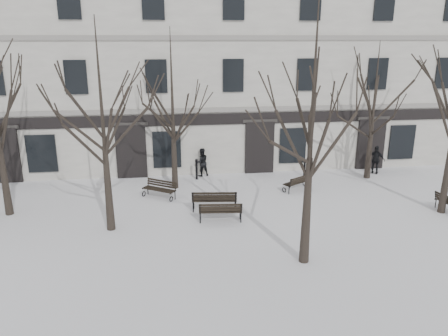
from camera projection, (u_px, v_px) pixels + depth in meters
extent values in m
plane|color=white|center=(212.00, 237.00, 16.67)|extent=(100.00, 100.00, 0.00)
cube|color=silver|center=(190.00, 67.00, 27.42)|extent=(40.00, 10.00, 11.00)
cube|color=gray|center=(196.00, 110.00, 23.20)|extent=(40.00, 0.12, 0.25)
cube|color=gray|center=(194.00, 38.00, 22.13)|extent=(40.00, 0.12, 0.25)
cube|color=black|center=(196.00, 120.00, 23.33)|extent=(40.00, 0.10, 0.60)
cube|color=black|center=(4.00, 156.00, 22.56)|extent=(1.60, 0.22, 2.90)
cube|color=black|center=(42.00, 153.00, 22.78)|extent=(1.50, 0.14, 2.00)
cube|color=black|center=(131.00, 152.00, 23.36)|extent=(1.60, 0.22, 2.90)
cube|color=#2D2B28|center=(130.00, 124.00, 22.89)|extent=(1.90, 0.08, 0.18)
cube|color=black|center=(167.00, 150.00, 23.59)|extent=(1.50, 0.14, 2.00)
cube|color=black|center=(259.00, 148.00, 24.22)|extent=(1.60, 0.22, 2.90)
cube|color=#2D2B28|center=(260.00, 121.00, 23.75)|extent=(1.90, 0.08, 0.18)
cube|color=black|center=(293.00, 146.00, 24.45)|extent=(1.50, 0.14, 2.00)
cube|color=black|center=(371.00, 144.00, 25.02)|extent=(1.60, 0.22, 2.90)
cube|color=#2D2B28|center=(373.00, 118.00, 24.55)|extent=(1.90, 0.08, 0.18)
cube|color=black|center=(402.00, 142.00, 25.25)|extent=(1.50, 0.14, 2.00)
cube|color=black|center=(76.00, 77.00, 21.92)|extent=(1.10, 0.14, 1.70)
cube|color=black|center=(69.00, 1.00, 20.88)|extent=(1.10, 0.14, 1.70)
cube|color=black|center=(156.00, 76.00, 22.41)|extent=(1.10, 0.14, 1.70)
cube|color=black|center=(153.00, 2.00, 21.37)|extent=(1.10, 0.14, 1.70)
cube|color=black|center=(233.00, 75.00, 22.90)|extent=(1.10, 0.14, 1.70)
cube|color=black|center=(234.00, 2.00, 21.87)|extent=(1.10, 0.14, 1.70)
cube|color=black|center=(307.00, 75.00, 23.40)|extent=(1.10, 0.14, 1.70)
cube|color=black|center=(311.00, 3.00, 22.36)|extent=(1.10, 0.14, 1.70)
cube|color=black|center=(377.00, 74.00, 23.89)|extent=(1.10, 0.14, 1.70)
cube|color=black|center=(384.00, 4.00, 22.85)|extent=(1.10, 0.14, 1.70)
cube|color=black|center=(445.00, 73.00, 24.38)|extent=(1.10, 0.14, 1.70)
cone|color=black|center=(108.00, 189.00, 16.89)|extent=(0.34, 0.34, 3.40)
cone|color=black|center=(307.00, 212.00, 14.36)|extent=(0.34, 0.34, 3.66)
cone|color=black|center=(447.00, 175.00, 18.58)|extent=(0.34, 0.34, 3.37)
cone|color=black|center=(5.00, 179.00, 18.39)|extent=(0.34, 0.34, 3.16)
cone|color=black|center=(174.00, 156.00, 21.69)|extent=(0.34, 0.34, 3.28)
cone|color=black|center=(369.00, 151.00, 23.29)|extent=(0.34, 0.34, 3.01)
torus|color=black|center=(235.00, 205.00, 19.41)|extent=(0.09, 0.32, 0.31)
cylinder|color=black|center=(236.00, 207.00, 19.01)|extent=(0.05, 0.05, 0.49)
cube|color=black|center=(235.00, 200.00, 19.12)|extent=(0.12, 0.60, 0.05)
torus|color=black|center=(194.00, 206.00, 19.38)|extent=(0.09, 0.32, 0.31)
cylinder|color=black|center=(193.00, 207.00, 18.98)|extent=(0.05, 0.05, 0.49)
cube|color=black|center=(193.00, 200.00, 19.09)|extent=(0.12, 0.60, 0.05)
cube|color=black|center=(214.00, 198.00, 19.33)|extent=(1.95, 0.32, 0.04)
cube|color=black|center=(214.00, 199.00, 19.18)|extent=(1.95, 0.32, 0.04)
cube|color=black|center=(214.00, 200.00, 19.04)|extent=(1.95, 0.32, 0.04)
cube|color=black|center=(214.00, 201.00, 18.89)|extent=(1.95, 0.32, 0.04)
cube|color=black|center=(214.00, 199.00, 18.81)|extent=(1.95, 0.26, 0.10)
cube|color=black|center=(214.00, 196.00, 18.75)|extent=(1.95, 0.26, 0.10)
cube|color=black|center=(214.00, 193.00, 18.69)|extent=(1.95, 0.26, 0.10)
cylinder|color=black|center=(236.00, 198.00, 18.79)|extent=(0.06, 0.16, 0.54)
cylinder|color=black|center=(193.00, 198.00, 18.76)|extent=(0.06, 0.16, 0.54)
torus|color=black|center=(240.00, 216.00, 18.30)|extent=(0.08, 0.29, 0.29)
cylinder|color=black|center=(241.00, 218.00, 17.94)|extent=(0.05, 0.05, 0.44)
cube|color=black|center=(241.00, 211.00, 18.04)|extent=(0.10, 0.54, 0.05)
torus|color=black|center=(200.00, 217.00, 18.24)|extent=(0.08, 0.29, 0.29)
cylinder|color=black|center=(200.00, 218.00, 17.88)|extent=(0.05, 0.05, 0.44)
cube|color=black|center=(200.00, 211.00, 17.98)|extent=(0.10, 0.54, 0.05)
cube|color=black|center=(220.00, 209.00, 18.21)|extent=(1.77, 0.25, 0.03)
cube|color=black|center=(220.00, 210.00, 18.08)|extent=(1.77, 0.25, 0.03)
cube|color=black|center=(220.00, 211.00, 17.95)|extent=(1.77, 0.25, 0.03)
cube|color=black|center=(221.00, 213.00, 17.82)|extent=(1.77, 0.25, 0.03)
cube|color=black|center=(221.00, 210.00, 17.74)|extent=(1.77, 0.20, 0.09)
cube|color=black|center=(221.00, 207.00, 17.69)|extent=(1.77, 0.20, 0.09)
cube|color=black|center=(221.00, 205.00, 17.63)|extent=(1.77, 0.20, 0.09)
cylinder|color=black|center=(241.00, 209.00, 17.74)|extent=(0.05, 0.14, 0.49)
cylinder|color=black|center=(200.00, 209.00, 17.68)|extent=(0.05, 0.14, 0.49)
torus|color=black|center=(144.00, 194.00, 20.91)|extent=(0.19, 0.25, 0.27)
cylinder|color=black|center=(148.00, 190.00, 21.17)|extent=(0.05, 0.05, 0.41)
cube|color=black|center=(146.00, 187.00, 20.97)|extent=(0.32, 0.44, 0.05)
torus|color=black|center=(171.00, 199.00, 20.23)|extent=(0.19, 0.25, 0.27)
cylinder|color=black|center=(175.00, 195.00, 20.49)|extent=(0.05, 0.05, 0.41)
cube|color=black|center=(173.00, 192.00, 20.29)|extent=(0.32, 0.44, 0.05)
cube|color=black|center=(157.00, 191.00, 20.45)|extent=(1.41, 1.00, 0.03)
cube|color=black|center=(158.00, 190.00, 20.56)|extent=(1.41, 1.00, 0.03)
cube|color=black|center=(160.00, 189.00, 20.67)|extent=(1.41, 1.00, 0.03)
cube|color=black|center=(161.00, 188.00, 20.78)|extent=(1.41, 1.00, 0.03)
cube|color=black|center=(162.00, 186.00, 20.78)|extent=(1.39, 0.95, 0.08)
cube|color=black|center=(162.00, 183.00, 20.76)|extent=(1.39, 0.95, 0.08)
cube|color=black|center=(162.00, 181.00, 20.75)|extent=(1.39, 0.95, 0.08)
cylinder|color=black|center=(148.00, 182.00, 21.12)|extent=(0.10, 0.13, 0.46)
cylinder|color=black|center=(176.00, 187.00, 20.44)|extent=(0.10, 0.13, 0.46)
torus|color=black|center=(305.00, 184.00, 22.35)|extent=(0.17, 0.24, 0.26)
cylinder|color=black|center=(310.00, 184.00, 22.09)|extent=(0.04, 0.04, 0.40)
cube|color=black|center=(307.00, 179.00, 22.15)|extent=(0.30, 0.44, 0.04)
torus|color=black|center=(284.00, 190.00, 21.44)|extent=(0.17, 0.24, 0.26)
cylinder|color=black|center=(289.00, 190.00, 21.18)|extent=(0.04, 0.04, 0.40)
cube|color=black|center=(287.00, 186.00, 21.24)|extent=(0.30, 0.44, 0.04)
cube|color=black|center=(294.00, 181.00, 21.84)|extent=(1.41, 0.91, 0.03)
cube|color=black|center=(296.00, 182.00, 21.74)|extent=(1.41, 0.91, 0.03)
cube|color=black|center=(298.00, 182.00, 21.65)|extent=(1.41, 0.91, 0.03)
cube|color=black|center=(300.00, 183.00, 21.56)|extent=(1.41, 0.91, 0.03)
cube|color=black|center=(301.00, 181.00, 21.50)|extent=(1.38, 0.87, 0.08)
cube|color=black|center=(301.00, 179.00, 21.45)|extent=(1.38, 0.87, 0.08)
cube|color=black|center=(301.00, 177.00, 21.41)|extent=(1.38, 0.87, 0.08)
cylinder|color=black|center=(311.00, 177.00, 21.93)|extent=(0.10, 0.13, 0.44)
cylinder|color=black|center=(290.00, 183.00, 21.01)|extent=(0.10, 0.13, 0.44)
torus|color=black|center=(441.00, 204.00, 19.65)|extent=(0.26, 0.09, 0.26)
cylinder|color=black|center=(436.00, 203.00, 19.53)|extent=(0.04, 0.04, 0.40)
cube|color=black|center=(439.00, 199.00, 19.52)|extent=(0.49, 0.14, 0.04)
cylinder|color=black|center=(436.00, 195.00, 19.40)|extent=(0.13, 0.06, 0.44)
cylinder|color=black|center=(197.00, 170.00, 23.29)|extent=(0.13, 0.13, 1.05)
sphere|color=black|center=(196.00, 160.00, 23.14)|extent=(0.15, 0.15, 0.15)
cylinder|color=black|center=(304.00, 168.00, 23.85)|extent=(0.11, 0.11, 0.91)
sphere|color=black|center=(305.00, 160.00, 23.72)|extent=(0.13, 0.13, 0.13)
imported|color=black|center=(202.00, 176.00, 24.05)|extent=(0.88, 0.75, 1.55)
imported|color=black|center=(375.00, 173.00, 24.44)|extent=(0.98, 0.85, 1.58)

